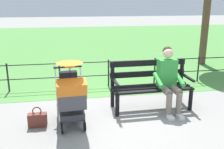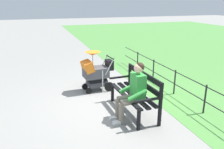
{
  "view_description": "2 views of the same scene",
  "coord_description": "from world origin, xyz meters",
  "px_view_note": "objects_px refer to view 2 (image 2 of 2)",
  "views": [
    {
      "loc": [
        0.94,
        4.69,
        2.15
      ],
      "look_at": [
        0.16,
        -0.04,
        0.76
      ],
      "focal_mm": 41.51,
      "sensor_mm": 36.0,
      "label": 1
    },
    {
      "loc": [
        -5.09,
        1.99,
        2.49
      ],
      "look_at": [
        0.32,
        0.16,
        0.65
      ],
      "focal_mm": 36.77,
      "sensor_mm": 36.0,
      "label": 2
    }
  ],
  "objects_px": {
    "stroller": "(95,71)",
    "handbag": "(92,80)",
    "park_bench": "(137,91)",
    "person_on_bench": "(133,90)"
  },
  "relations": [
    {
      "from": "park_bench",
      "to": "person_on_bench",
      "type": "bearing_deg",
      "value": 143.13
    },
    {
      "from": "park_bench",
      "to": "stroller",
      "type": "relative_size",
      "value": 1.4
    },
    {
      "from": "person_on_bench",
      "to": "stroller",
      "type": "xyz_separation_m",
      "value": [
        1.9,
        0.33,
        -0.08
      ]
    },
    {
      "from": "handbag",
      "to": "person_on_bench",
      "type": "bearing_deg",
      "value": -173.16
    },
    {
      "from": "person_on_bench",
      "to": "handbag",
      "type": "relative_size",
      "value": 3.45
    },
    {
      "from": "stroller",
      "to": "handbag",
      "type": "xyz_separation_m",
      "value": [
        0.59,
        -0.03,
        -0.47
      ]
    },
    {
      "from": "park_bench",
      "to": "person_on_bench",
      "type": "distance_m",
      "value": 0.4
    },
    {
      "from": "park_bench",
      "to": "stroller",
      "type": "xyz_separation_m",
      "value": [
        1.6,
        0.56,
        0.07
      ]
    },
    {
      "from": "stroller",
      "to": "handbag",
      "type": "distance_m",
      "value": 0.76
    },
    {
      "from": "stroller",
      "to": "handbag",
      "type": "bearing_deg",
      "value": -3.19
    }
  ]
}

